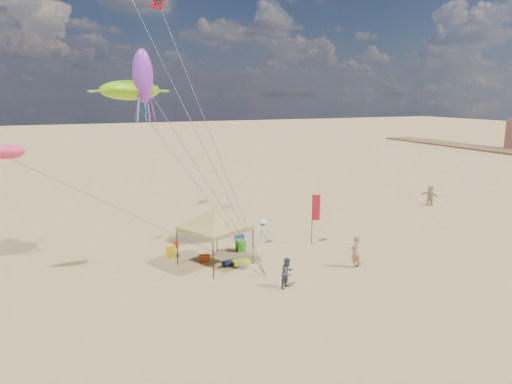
% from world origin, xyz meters
% --- Properties ---
extents(ground, '(280.00, 280.00, 0.00)m').
position_xyz_m(ground, '(0.00, 0.00, 0.00)').
color(ground, tan).
rests_on(ground, ground).
extents(canopy_tent, '(5.50, 5.50, 3.70)m').
position_xyz_m(canopy_tent, '(-2.32, 3.34, 3.08)').
color(canopy_tent, black).
rests_on(canopy_tent, ground).
extents(feather_flag, '(0.47, 0.22, 3.28)m').
position_xyz_m(feather_flag, '(4.53, 4.19, 2.18)').
color(feather_flag, black).
rests_on(feather_flag, ground).
extents(cooler_red, '(0.54, 0.38, 0.38)m').
position_xyz_m(cooler_red, '(-2.77, 4.01, 0.19)').
color(cooler_red, '#B63F0E').
rests_on(cooler_red, ground).
extents(cooler_blue, '(0.54, 0.38, 0.38)m').
position_xyz_m(cooler_blue, '(0.51, 6.91, 0.19)').
color(cooler_blue, '#143CA7').
rests_on(cooler_blue, ground).
extents(bag_navy, '(0.69, 0.54, 0.36)m').
position_xyz_m(bag_navy, '(-1.78, 2.77, 0.18)').
color(bag_navy, '#0C1437').
rests_on(bag_navy, ground).
extents(bag_orange, '(0.54, 0.69, 0.36)m').
position_xyz_m(bag_orange, '(-3.69, 7.15, 0.18)').
color(bag_orange, red).
rests_on(bag_orange, ground).
extents(chair_green, '(0.50, 0.50, 0.70)m').
position_xyz_m(chair_green, '(-0.24, 4.85, 0.35)').
color(chair_green, '#2D8618').
rests_on(chair_green, ground).
extents(chair_yellow, '(0.50, 0.50, 0.70)m').
position_xyz_m(chair_yellow, '(-4.36, 5.42, 0.35)').
color(chair_yellow, yellow).
rests_on(chair_yellow, ground).
extents(crate_grey, '(0.34, 0.30, 0.28)m').
position_xyz_m(crate_grey, '(-1.23, 2.05, 0.14)').
color(crate_grey, slate).
rests_on(crate_grey, ground).
extents(beach_cart, '(0.90, 0.50, 0.24)m').
position_xyz_m(beach_cart, '(-1.11, 2.55, 0.20)').
color(beach_cart, '#D3EF1A').
rests_on(beach_cart, ground).
extents(person_near_a, '(0.78, 0.65, 1.82)m').
position_xyz_m(person_near_a, '(4.57, -0.13, 0.91)').
color(person_near_a, '#A7805F').
rests_on(person_near_a, ground).
extents(person_near_b, '(0.95, 0.89, 1.55)m').
position_xyz_m(person_near_b, '(-0.10, -1.11, 0.78)').
color(person_near_b, '#3C4352').
rests_on(person_near_b, ground).
extents(person_near_c, '(1.14, 0.76, 1.64)m').
position_xyz_m(person_near_c, '(1.58, 5.58, 0.82)').
color(person_near_c, silver).
rests_on(person_near_c, ground).
extents(person_far_c, '(1.01, 1.71, 1.75)m').
position_xyz_m(person_far_c, '(18.92, 9.39, 0.88)').
color(person_far_c, tan).
rests_on(person_far_c, ground).
extents(turtle_kite, '(3.22, 2.58, 1.07)m').
position_xyz_m(turtle_kite, '(-6.08, 6.09, 9.52)').
color(turtle_kite, '#8BE310').
rests_on(turtle_kite, ground).
extents(fish_kite, '(1.75, 1.08, 0.73)m').
position_xyz_m(fish_kite, '(-12.18, 4.86, 6.62)').
color(fish_kite, '#FB3667').
rests_on(fish_kite, ground).
extents(squid_kite, '(1.24, 1.24, 2.77)m').
position_xyz_m(squid_kite, '(-5.52, 5.15, 10.24)').
color(squid_kite, '#9F3BD5').
rests_on(squid_kite, ground).
extents(stunt_kite_red, '(1.26, 1.15, 1.09)m').
position_xyz_m(stunt_kite_red, '(-3.09, 11.72, 15.32)').
color(stunt_kite_red, '#A60B26').
rests_on(stunt_kite_red, ground).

